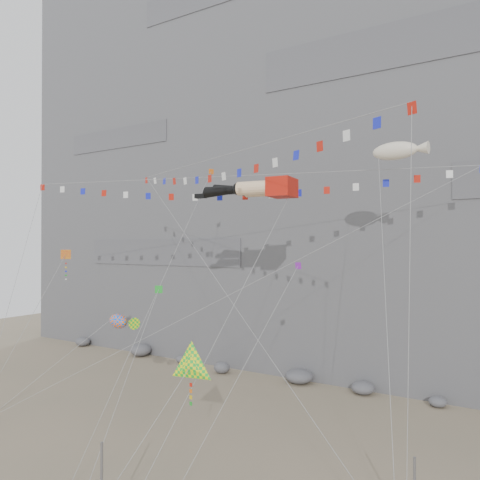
{
  "coord_description": "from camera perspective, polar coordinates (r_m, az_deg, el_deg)",
  "views": [
    {
      "loc": [
        18.35,
        -22.83,
        12.89
      ],
      "look_at": [
        -1.49,
        9.0,
        13.25
      ],
      "focal_mm": 35.0,
      "sensor_mm": 36.0,
      "label": 1
    }
  ],
  "objects": [
    {
      "name": "small_kite_c",
      "position": [
        32.78,
        -9.97,
        -6.21
      ],
      "size": [
        2.89,
        8.76,
        12.87
      ],
      "color": "#189E23",
      "rests_on": "ground"
    },
    {
      "name": "flag_banner_upper",
      "position": [
        37.98,
        -0.97,
        7.78
      ],
      "size": [
        35.25,
        18.18,
        26.2
      ],
      "color": "red",
      "rests_on": "ground"
    },
    {
      "name": "flag_banner_lower",
      "position": [
        32.56,
        -1.05,
        10.49
      ],
      "size": [
        26.1,
        12.37,
        24.06
      ],
      "color": "red",
      "rests_on": "ground"
    },
    {
      "name": "talus_boulders",
      "position": [
        45.54,
        7.22,
        -16.2
      ],
      "size": [
        60.0,
        3.0,
        1.2
      ],
      "primitive_type": null,
      "color": "slate",
      "rests_on": "ground"
    },
    {
      "name": "harlequin_kite",
      "position": [
        39.67,
        -20.52,
        -1.75
      ],
      "size": [
        3.23,
        6.97,
        13.7
      ],
      "color": "red",
      "rests_on": "ground"
    },
    {
      "name": "blimp_windsock",
      "position": [
        34.07,
        18.35,
        10.21
      ],
      "size": [
        4.89,
        12.04,
        22.42
      ],
      "color": "#EFE1C4",
      "rests_on": "ground"
    },
    {
      "name": "legs_kite",
      "position": [
        34.63,
        1.83,
        6.2
      ],
      "size": [
        7.83,
        16.02,
        22.43
      ],
      "rotation": [
        0.0,
        0.0,
        0.11
      ],
      "color": "red",
      "rests_on": "ground"
    },
    {
      "name": "small_kite_a",
      "position": [
        39.77,
        -3.92,
        7.47
      ],
      "size": [
        2.77,
        16.59,
        25.0
      ],
      "color": "orange",
      "rests_on": "ground"
    },
    {
      "name": "ground",
      "position": [
        32.0,
        -6.88,
        -24.3
      ],
      "size": [
        120.0,
        120.0,
        0.0
      ],
      "primitive_type": "plane",
      "color": "gray",
      "rests_on": "ground"
    },
    {
      "name": "delta_kite",
      "position": [
        25.49,
        -6.06,
        -15.07
      ],
      "size": [
        3.23,
        5.91,
        8.83
      ],
      "color": "#FFF80D",
      "rests_on": "ground"
    },
    {
      "name": "small_kite_b",
      "position": [
        31.05,
        6.82,
        -3.68
      ],
      "size": [
        2.59,
        11.21,
        15.75
      ],
      "color": "purple",
      "rests_on": "ground"
    },
    {
      "name": "cliff",
      "position": [
        59.07,
        13.41,
        11.3
      ],
      "size": [
        80.0,
        28.0,
        50.0
      ],
      "primitive_type": "cube",
      "color": "slate",
      "rests_on": "ground"
    },
    {
      "name": "fish_windsock",
      "position": [
        37.62,
        -14.65,
        -9.56
      ],
      "size": [
        8.12,
        8.64,
        11.86
      ],
      "color": "#FF630D",
      "rests_on": "ground"
    }
  ]
}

